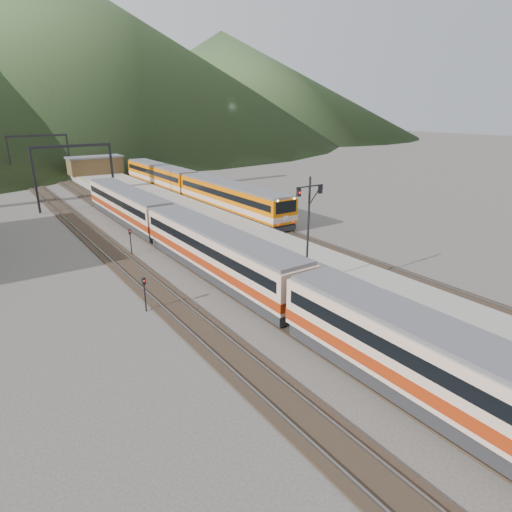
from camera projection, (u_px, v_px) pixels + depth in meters
track_main at (143, 230)px, 44.88m from camera, size 2.60×200.00×0.23m
track_far at (94, 238)px, 42.20m from camera, size 2.60×200.00×0.23m
track_second at (236, 215)px, 51.06m from camera, size 2.60×200.00×0.23m
platform at (199, 222)px, 46.19m from camera, size 8.00×100.00×1.00m
gantry_near at (74, 164)px, 53.21m from camera, size 9.55×0.25×8.00m
gantry_far at (39, 149)px, 72.64m from camera, size 9.55×0.25×8.00m
station_shed at (95, 165)px, 76.61m from camera, size 9.40×4.40×3.10m
hill_b at (49, 50)px, 196.44m from camera, size 220.00×220.00×75.00m
hill_c at (222, 83)px, 227.95m from camera, size 160.00×160.00×50.00m
main_train at (217, 252)px, 32.08m from camera, size 2.89×59.31×3.53m
second_train at (191, 184)px, 59.50m from camera, size 3.12×42.49×3.81m
signal_mast at (309, 220)px, 27.45m from camera, size 2.20×0.18×7.17m
short_signal_b at (130, 238)px, 37.26m from camera, size 0.24×0.20×2.27m
short_signal_c at (144, 290)px, 26.65m from camera, size 0.26×0.23×2.27m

